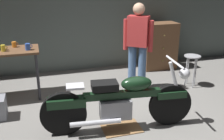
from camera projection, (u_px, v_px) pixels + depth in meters
name	position (u px, v px, depth m)	size (l,w,h in m)	color
ground_plane	(129.00, 125.00, 3.93)	(12.00, 12.00, 0.00)	gray
back_wall	(88.00, 3.00, 5.94)	(8.00, 0.12, 3.10)	#56605B
workbench	(1.00, 57.00, 4.58)	(1.30, 0.64, 0.90)	brown
motorcycle	(120.00, 101.00, 3.69)	(2.18, 0.60, 1.00)	black
person_standing	(138.00, 44.00, 4.91)	(0.47, 0.40, 1.67)	#4A6892
shop_stool	(192.00, 62.00, 5.21)	(0.32, 0.32, 0.64)	#B2B2B7
wooden_dresser	(159.00, 46.00, 6.25)	(0.80, 0.47, 1.10)	brown
drip_tray	(121.00, 128.00, 3.85)	(0.56, 0.40, 0.01)	olive
mug_orange_travel	(14.00, 44.00, 4.74)	(0.11, 0.08, 0.10)	orange
mug_blue_enamel	(28.00, 47.00, 4.55)	(0.12, 0.09, 0.11)	#2D51AD
mug_yellow_tall	(3.00, 48.00, 4.47)	(0.11, 0.07, 0.11)	yellow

